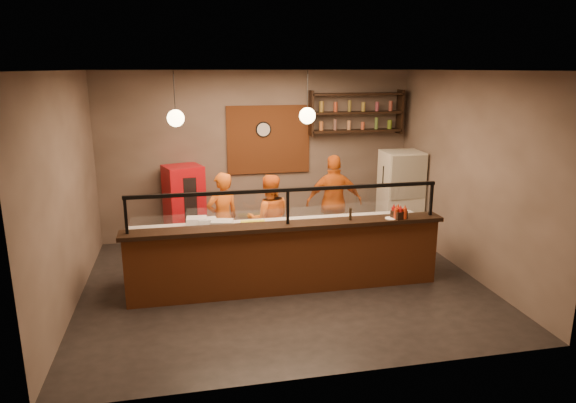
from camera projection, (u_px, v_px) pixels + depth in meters
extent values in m
plane|color=black|center=(284.00, 284.00, 7.93)|extent=(6.00, 6.00, 0.00)
plane|color=#3D332F|center=(283.00, 70.00, 7.12)|extent=(6.00, 6.00, 0.00)
plane|color=#7D695C|center=(258.00, 155.00, 9.89)|extent=(6.00, 0.00, 6.00)
plane|color=#7D695C|center=(66.00, 193.00, 6.93)|extent=(0.00, 5.00, 5.00)
plane|color=#7D695C|center=(469.00, 174.00, 8.12)|extent=(0.00, 5.00, 5.00)
plane|color=#7D695C|center=(332.00, 235.00, 5.16)|extent=(6.00, 0.00, 6.00)
cube|color=brown|center=(269.00, 140.00, 9.83)|extent=(1.60, 0.04, 1.30)
cube|color=brown|center=(288.00, 260.00, 7.52)|extent=(4.60, 0.25, 1.00)
cube|color=black|center=(288.00, 226.00, 7.39)|extent=(4.70, 0.37, 0.06)
cube|color=gray|center=(281.00, 253.00, 8.01)|extent=(4.60, 0.75, 0.85)
cube|color=silver|center=(281.00, 226.00, 7.90)|extent=(4.60, 0.75, 0.05)
cube|color=white|center=(288.00, 207.00, 7.31)|extent=(4.40, 0.02, 0.50)
cube|color=black|center=(288.00, 190.00, 7.25)|extent=(4.50, 0.05, 0.05)
cube|color=black|center=(126.00, 216.00, 6.88)|extent=(0.04, 0.04, 0.50)
cube|color=black|center=(288.00, 207.00, 7.31)|extent=(0.04, 0.04, 0.50)
cube|color=black|center=(431.00, 199.00, 7.75)|extent=(0.04, 0.04, 0.50)
cube|color=black|center=(356.00, 131.00, 9.99)|extent=(1.80, 0.28, 0.04)
cube|color=black|center=(356.00, 112.00, 9.90)|extent=(1.80, 0.28, 0.04)
cube|color=black|center=(357.00, 94.00, 9.81)|extent=(1.80, 0.28, 0.04)
cube|color=black|center=(311.00, 113.00, 9.72)|extent=(0.04, 0.28, 0.85)
cube|color=black|center=(400.00, 112.00, 10.08)|extent=(0.04, 0.28, 0.85)
cylinder|color=black|center=(263.00, 129.00, 9.75)|extent=(0.30, 0.04, 0.30)
cylinder|color=black|center=(174.00, 93.00, 7.09)|extent=(0.01, 0.01, 0.60)
sphere|color=#F5D087|center=(176.00, 118.00, 7.18)|extent=(0.24, 0.24, 0.24)
cylinder|color=black|center=(308.00, 92.00, 7.47)|extent=(0.01, 0.01, 0.60)
sphere|color=#F5D087|center=(307.00, 116.00, 7.55)|extent=(0.24, 0.24, 0.24)
imported|color=#CC5613|center=(223.00, 219.00, 8.59)|extent=(0.68, 0.57, 1.57)
imported|color=orange|center=(269.00, 219.00, 8.60)|extent=(0.76, 0.60, 1.54)
imported|color=#CB5713|center=(334.00, 202.00, 9.30)|extent=(1.06, 0.55, 1.74)
cube|color=beige|center=(400.00, 196.00, 9.78)|extent=(0.74, 0.70, 1.72)
cube|color=#B30B12|center=(184.00, 206.00, 9.49)|extent=(0.80, 0.77, 1.51)
cylinder|color=white|center=(325.00, 222.00, 7.97)|extent=(0.52, 0.52, 0.01)
cube|color=silver|center=(207.00, 223.00, 7.73)|extent=(0.29, 0.24, 0.14)
cube|color=white|center=(197.00, 222.00, 7.74)|extent=(0.32, 0.26, 0.15)
cube|color=silver|center=(222.00, 226.00, 7.57)|extent=(0.36, 0.31, 0.15)
cylinder|color=yellow|center=(253.00, 222.00, 7.92)|extent=(0.38, 0.08, 0.06)
cube|color=black|center=(399.00, 214.00, 7.64)|extent=(0.25, 0.22, 0.11)
cylinder|color=black|center=(350.00, 214.00, 7.54)|extent=(0.05, 0.05, 0.18)
cylinder|color=white|center=(391.00, 218.00, 7.62)|extent=(0.19, 0.19, 0.01)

